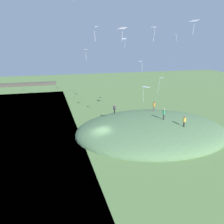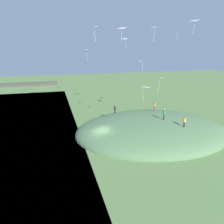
{
  "view_description": "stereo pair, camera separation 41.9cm",
  "coord_description": "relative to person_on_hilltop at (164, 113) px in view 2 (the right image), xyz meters",
  "views": [
    {
      "loc": [
        -7.05,
        -31.75,
        14.07
      ],
      "look_at": [
        2.04,
        0.93,
        4.1
      ],
      "focal_mm": 37.66,
      "sensor_mm": 36.0,
      "label": 1
    },
    {
      "loc": [
        -6.65,
        -31.86,
        14.07
      ],
      "look_at": [
        2.04,
        0.93,
        4.1
      ],
      "focal_mm": 37.66,
      "sensor_mm": 36.0,
      "label": 2
    }
  ],
  "objects": [
    {
      "name": "person_walking_path",
      "position": [
        1.07,
        5.83,
        -0.28
      ],
      "size": [
        0.49,
        0.49,
        1.79
      ],
      "rotation": [
        0.0,
        0.0,
        5.99
      ],
      "color": "#554645",
      "rests_on": "grass_hill"
    },
    {
      "name": "kite_12",
      "position": [
        -3.23,
        -1.54,
        12.44
      ],
      "size": [
        0.76,
        0.87,
        2.02
      ],
      "color": "white"
    },
    {
      "name": "kite_4",
      "position": [
        -3.14,
        11.08,
        11.26
      ],
      "size": [
        1.02,
        0.94,
        1.7
      ],
      "color": "white"
    },
    {
      "name": "kite_11",
      "position": [
        -10.73,
        0.79,
        12.53
      ],
      "size": [
        0.76,
        0.91,
        2.02
      ],
      "color": "white"
    },
    {
      "name": "kite_0",
      "position": [
        -3.04,
        -4.17,
        5.94
      ],
      "size": [
        0.72,
        0.74,
        2.11
      ],
      "color": "white"
    },
    {
      "name": "kite_6",
      "position": [
        -3.7,
        1.31,
        7.87
      ],
      "size": [
        0.75,
        0.86,
        1.53
      ],
      "color": "white"
    },
    {
      "name": "kite_2",
      "position": [
        2.42,
        -2.2,
        13.43
      ],
      "size": [
        1.09,
        1.37,
        1.92
      ],
      "color": "white"
    },
    {
      "name": "kite_1",
      "position": [
        -9.67,
        15.34,
        9.26
      ],
      "size": [
        0.81,
        1.12,
        2.23
      ],
      "color": "#EFE4CF"
    },
    {
      "name": "ground_plane",
      "position": [
        -10.44,
        -0.4,
        -3.49
      ],
      "size": [
        160.0,
        160.0,
        0.0
      ],
      "primitive_type": "plane",
      "color": "#678C4A"
    },
    {
      "name": "person_with_child",
      "position": [
        1.72,
        -3.19,
        -0.4
      ],
      "size": [
        0.49,
        0.49,
        1.66
      ],
      "rotation": [
        0.0,
        0.0,
        4.9
      ],
      "color": "#383A32",
      "rests_on": "grass_hill"
    },
    {
      "name": "grass_hill",
      "position": [
        -1.41,
        1.28,
        -3.49
      ],
      "size": [
        25.2,
        20.74,
        4.73
      ],
      "primitive_type": "ellipsoid",
      "color": "#5F8454",
      "rests_on": "ground_plane"
    },
    {
      "name": "kite_5",
      "position": [
        2.89,
        3.47,
        11.9
      ],
      "size": [
        1.05,
        1.0,
        1.08
      ],
      "color": "white"
    },
    {
      "name": "person_near_shore",
      "position": [
        -5.99,
        7.5,
        -0.81
      ],
      "size": [
        0.64,
        0.64,
        1.61
      ],
      "rotation": [
        0.0,
        0.0,
        1.07
      ],
      "color": "black",
      "rests_on": "grass_hill"
    },
    {
      "name": "kite_8",
      "position": [
        -5.01,
        -3.81,
        4.91
      ],
      "size": [
        1.13,
        1.22,
        2.08
      ],
      "color": "white"
    },
    {
      "name": "person_on_hilltop",
      "position": [
        0.0,
        0.0,
        0.0
      ],
      "size": [
        0.43,
        0.43,
        1.83
      ],
      "rotation": [
        0.0,
        0.0,
        4.82
      ],
      "color": "#3F3735",
      "rests_on": "grass_hill"
    },
    {
      "name": "kite_10",
      "position": [
        -8.84,
        -5.23,
        12.14
      ],
      "size": [
        1.06,
        1.21,
        1.56
      ],
      "color": "white"
    }
  ]
}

